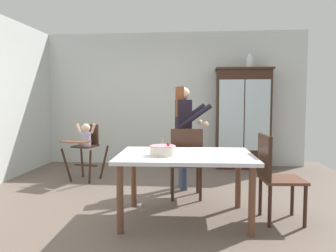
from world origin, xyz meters
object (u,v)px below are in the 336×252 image
(high_chair_with_toddler, at_px, (85,141))
(adult_person, at_px, (184,125))
(ceramic_vase, at_px, (250,62))
(dining_table, at_px, (186,162))
(china_cabinet, at_px, (243,118))
(birthday_cake, at_px, (163,150))
(dining_chair_far_side, at_px, (186,158))
(dining_chair_right_end, at_px, (273,171))

(high_chair_with_toddler, xyz_separation_m, adult_person, (1.64, -0.36, 0.31))
(ceramic_vase, xyz_separation_m, dining_table, (-1.10, -2.90, -1.41))
(china_cabinet, distance_m, ceramic_vase, 1.09)
(birthday_cake, distance_m, dining_chair_far_side, 0.92)
(dining_table, bearing_deg, dining_chair_right_end, 2.05)
(dining_table, height_order, birthday_cake, birthday_cake)
(ceramic_vase, height_order, adult_person, ceramic_vase)
(high_chair_with_toddler, bearing_deg, birthday_cake, -36.31)
(high_chair_with_toddler, xyz_separation_m, dining_chair_far_side, (1.70, -0.89, -0.10))
(ceramic_vase, height_order, dining_table, ceramic_vase)
(dining_chair_far_side, bearing_deg, adult_person, -89.72)
(high_chair_with_toddler, relative_size, dining_table, 0.62)
(ceramic_vase, height_order, birthday_cake, ceramic_vase)
(dining_table, bearing_deg, adult_person, 93.76)
(dining_table, bearing_deg, ceramic_vase, 69.23)
(ceramic_vase, xyz_separation_m, birthday_cake, (-1.34, -3.02, -1.27))
(china_cabinet, bearing_deg, birthday_cake, -112.21)
(adult_person, bearing_deg, dining_chair_far_side, 174.29)
(china_cabinet, bearing_deg, dining_chair_right_end, -90.61)
(birthday_cake, bearing_deg, china_cabinet, 67.79)
(ceramic_vase, height_order, dining_chair_right_end, ceramic_vase)
(ceramic_vase, distance_m, adult_person, 2.29)
(adult_person, distance_m, dining_chair_far_side, 0.68)
(high_chair_with_toddler, bearing_deg, dining_chair_far_side, -14.28)
(dining_table, relative_size, dining_chair_right_end, 1.59)
(dining_chair_far_side, bearing_deg, high_chair_with_toddler, -33.84)
(high_chair_with_toddler, relative_size, birthday_cake, 3.39)
(china_cabinet, distance_m, dining_chair_far_side, 2.42)
(dining_table, relative_size, dining_chair_far_side, 1.59)
(adult_person, bearing_deg, dining_chair_right_end, -152.13)
(birthday_cake, relative_size, dining_chair_right_end, 0.29)
(dining_table, height_order, dining_chair_right_end, dining_chair_right_end)
(birthday_cake, relative_size, dining_chair_far_side, 0.29)
(china_cabinet, relative_size, dining_chair_right_end, 2.03)
(ceramic_vase, bearing_deg, birthday_cake, -113.94)
(china_cabinet, xyz_separation_m, birthday_cake, (-1.23, -3.01, -0.19))
(dining_table, height_order, dining_chair_far_side, dining_chair_far_side)
(dining_chair_right_end, bearing_deg, china_cabinet, -5.48)
(high_chair_with_toddler, height_order, dining_chair_far_side, dining_chair_far_side)
(high_chair_with_toddler, distance_m, dining_chair_far_side, 1.93)
(adult_person, height_order, birthday_cake, adult_person)
(adult_person, bearing_deg, birthday_cake, 161.43)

